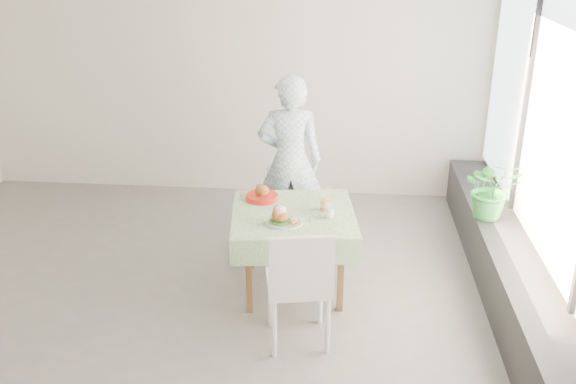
# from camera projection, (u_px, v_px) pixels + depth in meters

# --- Properties ---
(floor) EXTENTS (6.00, 6.00, 0.00)m
(floor) POSITION_uv_depth(u_px,v_px,m) (185.00, 293.00, 5.69)
(floor) COLOR #63605D
(floor) RESTS_ON ground
(wall_back) EXTENTS (6.00, 0.02, 2.80)m
(wall_back) POSITION_uv_depth(u_px,v_px,m) (229.00, 77.00, 7.46)
(wall_back) COLOR silver
(wall_back) RESTS_ON ground
(wall_front) EXTENTS (6.00, 0.02, 2.80)m
(wall_front) POSITION_uv_depth(u_px,v_px,m) (31.00, 315.00, 2.86)
(wall_front) COLOR silver
(wall_front) RESTS_ON ground
(wall_right) EXTENTS (0.02, 5.00, 2.80)m
(wall_right) POSITION_uv_depth(u_px,v_px,m) (559.00, 154.00, 4.90)
(wall_right) COLOR silver
(wall_right) RESTS_ON ground
(window_pane) EXTENTS (0.01, 4.80, 2.18)m
(window_pane) POSITION_uv_depth(u_px,v_px,m) (560.00, 123.00, 4.81)
(window_pane) COLOR #D1E0F9
(window_pane) RESTS_ON ground
(window_ledge) EXTENTS (0.40, 4.80, 0.50)m
(window_ledge) POSITION_uv_depth(u_px,v_px,m) (512.00, 284.00, 5.36)
(window_ledge) COLOR black
(window_ledge) RESTS_ON ground
(cafe_table) EXTENTS (1.16, 1.16, 0.74)m
(cafe_table) POSITION_uv_depth(u_px,v_px,m) (293.00, 242.00, 5.61)
(cafe_table) COLOR brown
(cafe_table) RESTS_ON ground
(chair_far) EXTENTS (0.52, 0.52, 0.83)m
(chair_far) POSITION_uv_depth(u_px,v_px,m) (292.00, 221.00, 6.48)
(chair_far) COLOR white
(chair_far) RESTS_ON ground
(chair_near) EXTENTS (0.55, 0.55, 1.00)m
(chair_near) POSITION_uv_depth(u_px,v_px,m) (298.00, 306.00, 4.93)
(chair_near) COLOR white
(chair_near) RESTS_ON ground
(diner) EXTENTS (0.67, 0.48, 1.75)m
(diner) POSITION_uv_depth(u_px,v_px,m) (290.00, 161.00, 6.33)
(diner) COLOR #88B8D9
(diner) RESTS_ON ground
(main_dish) EXTENTS (0.31, 0.31, 0.16)m
(main_dish) POSITION_uv_depth(u_px,v_px,m) (282.00, 218.00, 5.27)
(main_dish) COLOR white
(main_dish) RESTS_ON cafe_table
(juice_cup_orange) EXTENTS (0.09, 0.09, 0.25)m
(juice_cup_orange) POSITION_uv_depth(u_px,v_px,m) (325.00, 204.00, 5.53)
(juice_cup_orange) COLOR white
(juice_cup_orange) RESTS_ON cafe_table
(juice_cup_lemonade) EXTENTS (0.09, 0.09, 0.24)m
(juice_cup_lemonade) POSITION_uv_depth(u_px,v_px,m) (329.00, 211.00, 5.39)
(juice_cup_lemonade) COLOR white
(juice_cup_lemonade) RESTS_ON cafe_table
(second_dish) EXTENTS (0.29, 0.29, 0.14)m
(second_dish) POSITION_uv_depth(u_px,v_px,m) (262.00, 195.00, 5.76)
(second_dish) COLOR red
(second_dish) RESTS_ON cafe_table
(potted_plant) EXTENTS (0.52, 0.46, 0.57)m
(potted_plant) POSITION_uv_depth(u_px,v_px,m) (492.00, 188.00, 5.89)
(potted_plant) COLOR #297D33
(potted_plant) RESTS_ON window_ledge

